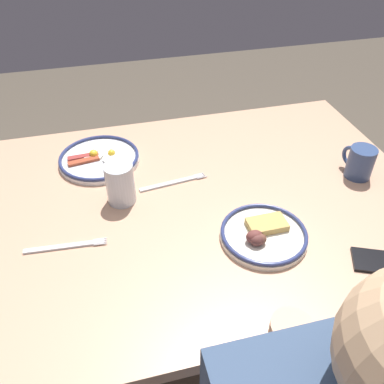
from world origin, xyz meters
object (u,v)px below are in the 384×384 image
Objects in this scene: plate_near_main at (99,158)px; cell_phone at (384,262)px; coffee_mug at (360,162)px; fork_near at (66,246)px; fork_far at (173,183)px; plate_center_pancakes at (263,234)px; drinking_glass at (120,185)px.

plate_near_main reaches higher than cell_phone.
cell_phone is (0.13, 0.33, -0.04)m from coffee_mug.
coffee_mug is 0.54× the size of fork_near.
coffee_mug reaches higher than cell_phone.
fork_near is 0.99× the size of fork_far.
fork_near is (0.72, -0.24, -0.00)m from cell_phone.
plate_center_pancakes is at bearing 121.80° from fork_far.
drinking_glass is at bearing -35.98° from plate_center_pancakes.
coffee_mug reaches higher than fork_far.
fork_far is (0.54, -0.10, -0.05)m from coffee_mug.
coffee_mug is (-0.37, -0.18, 0.03)m from plate_center_pancakes.
plate_near_main is 1.25× the size of fork_near.
drinking_glass reaches higher than coffee_mug.
plate_near_main is 0.85m from cell_phone.
plate_center_pancakes is 1.09× the size of fork_near.
plate_near_main is 0.58m from plate_center_pancakes.
plate_center_pancakes is at bearing 25.66° from coffee_mug.
drinking_glass is at bearing -10.08° from cell_phone.
coffee_mug is 0.55m from fork_far.
coffee_mug is at bearing -154.34° from plate_center_pancakes.
fork_far is (-0.31, -0.18, -0.00)m from fork_near.
plate_center_pancakes is 0.41m from coffee_mug.
plate_center_pancakes is 2.02× the size of coffee_mug.
plate_near_main is at bearing -107.08° from fork_near.
plate_center_pancakes reaches higher than plate_near_main.
plate_center_pancakes is at bearing 144.02° from drinking_glass.
drinking_glass is 0.59× the size of fork_near.
plate_near_main is 2.31× the size of coffee_mug.
coffee_mug reaches higher than plate_center_pancakes.
drinking_glass is at bearing -136.91° from fork_near.
fork_near is (0.11, 0.35, -0.01)m from plate_near_main.
plate_center_pancakes is 0.32m from fork_far.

